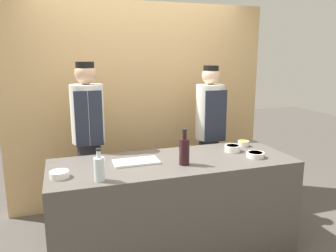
{
  "coord_description": "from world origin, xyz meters",
  "views": [
    {
      "loc": [
        -0.91,
        -2.61,
        1.8
      ],
      "look_at": [
        0.0,
        0.16,
        1.17
      ],
      "focal_mm": 35.0,
      "sensor_mm": 36.0,
      "label": 1
    }
  ],
  "objects_px": {
    "sauce_bowl_white": "(255,154)",
    "bottle_clear": "(99,168)",
    "sauce_bowl_yellow": "(243,143)",
    "chef_left": "(89,140)",
    "cutting_board": "(136,162)",
    "sauce_bowl_orange": "(59,174)",
    "bottle_wine": "(184,151)",
    "chef_right": "(209,133)",
    "sauce_bowl_red": "(232,148)"
  },
  "relations": [
    {
      "from": "cutting_board",
      "to": "bottle_clear",
      "type": "distance_m",
      "value": 0.48
    },
    {
      "from": "sauce_bowl_orange",
      "to": "chef_left",
      "type": "distance_m",
      "value": 0.86
    },
    {
      "from": "bottle_wine",
      "to": "bottle_clear",
      "type": "bearing_deg",
      "value": -168.27
    },
    {
      "from": "sauce_bowl_red",
      "to": "cutting_board",
      "type": "distance_m",
      "value": 0.97
    },
    {
      "from": "sauce_bowl_yellow",
      "to": "bottle_wine",
      "type": "xyz_separation_m",
      "value": [
        -0.78,
        -0.35,
        0.09
      ]
    },
    {
      "from": "sauce_bowl_orange",
      "to": "sauce_bowl_yellow",
      "type": "bearing_deg",
      "value": 10.73
    },
    {
      "from": "sauce_bowl_red",
      "to": "bottle_clear",
      "type": "distance_m",
      "value": 1.36
    },
    {
      "from": "bottle_clear",
      "to": "bottle_wine",
      "type": "height_order",
      "value": "bottle_wine"
    },
    {
      "from": "sauce_bowl_white",
      "to": "bottle_clear",
      "type": "bearing_deg",
      "value": -174.53
    },
    {
      "from": "cutting_board",
      "to": "sauce_bowl_red",
      "type": "bearing_deg",
      "value": 3.09
    },
    {
      "from": "sauce_bowl_red",
      "to": "sauce_bowl_yellow",
      "type": "relative_size",
      "value": 1.35
    },
    {
      "from": "sauce_bowl_red",
      "to": "sauce_bowl_yellow",
      "type": "height_order",
      "value": "sauce_bowl_red"
    },
    {
      "from": "sauce_bowl_white",
      "to": "bottle_clear",
      "type": "height_order",
      "value": "bottle_clear"
    },
    {
      "from": "sauce_bowl_yellow",
      "to": "chef_right",
      "type": "distance_m",
      "value": 0.49
    },
    {
      "from": "sauce_bowl_orange",
      "to": "chef_left",
      "type": "height_order",
      "value": "chef_left"
    },
    {
      "from": "cutting_board",
      "to": "bottle_wine",
      "type": "xyz_separation_m",
      "value": [
        0.38,
        -0.17,
        0.11
      ]
    },
    {
      "from": "sauce_bowl_white",
      "to": "sauce_bowl_orange",
      "type": "distance_m",
      "value": 1.7
    },
    {
      "from": "sauce_bowl_yellow",
      "to": "cutting_board",
      "type": "bearing_deg",
      "value": -171.07
    },
    {
      "from": "sauce_bowl_orange",
      "to": "chef_right",
      "type": "bearing_deg",
      "value": 26.29
    },
    {
      "from": "sauce_bowl_white",
      "to": "sauce_bowl_red",
      "type": "distance_m",
      "value": 0.26
    },
    {
      "from": "sauce_bowl_yellow",
      "to": "sauce_bowl_orange",
      "type": "bearing_deg",
      "value": -169.27
    },
    {
      "from": "bottle_clear",
      "to": "chef_right",
      "type": "height_order",
      "value": "chef_right"
    },
    {
      "from": "chef_right",
      "to": "sauce_bowl_red",
      "type": "bearing_deg",
      "value": -93.45
    },
    {
      "from": "sauce_bowl_white",
      "to": "sauce_bowl_yellow",
      "type": "bearing_deg",
      "value": 75.72
    },
    {
      "from": "bottle_clear",
      "to": "chef_right",
      "type": "xyz_separation_m",
      "value": [
        1.35,
        0.97,
        -0.06
      ]
    },
    {
      "from": "sauce_bowl_orange",
      "to": "bottle_clear",
      "type": "distance_m",
      "value": 0.33
    },
    {
      "from": "cutting_board",
      "to": "sauce_bowl_orange",
      "type": "bearing_deg",
      "value": -166.02
    },
    {
      "from": "sauce_bowl_yellow",
      "to": "cutting_board",
      "type": "xyz_separation_m",
      "value": [
        -1.16,
        -0.18,
        -0.02
      ]
    },
    {
      "from": "sauce_bowl_red",
      "to": "sauce_bowl_yellow",
      "type": "distance_m",
      "value": 0.24
    },
    {
      "from": "sauce_bowl_red",
      "to": "sauce_bowl_orange",
      "type": "height_order",
      "value": "sauce_bowl_red"
    },
    {
      "from": "sauce_bowl_yellow",
      "to": "chef_left",
      "type": "bearing_deg",
      "value": 162.78
    },
    {
      "from": "sauce_bowl_yellow",
      "to": "sauce_bowl_red",
      "type": "bearing_deg",
      "value": -146.56
    },
    {
      "from": "sauce_bowl_yellow",
      "to": "chef_left",
      "type": "xyz_separation_m",
      "value": [
        -1.5,
        0.47,
        0.04
      ]
    },
    {
      "from": "bottle_clear",
      "to": "chef_right",
      "type": "relative_size",
      "value": 0.15
    },
    {
      "from": "sauce_bowl_yellow",
      "to": "bottle_wine",
      "type": "relative_size",
      "value": 0.35
    },
    {
      "from": "sauce_bowl_red",
      "to": "sauce_bowl_orange",
      "type": "relative_size",
      "value": 1.02
    },
    {
      "from": "sauce_bowl_white",
      "to": "chef_right",
      "type": "relative_size",
      "value": 0.09
    },
    {
      "from": "sauce_bowl_white",
      "to": "sauce_bowl_red",
      "type": "bearing_deg",
      "value": 114.08
    },
    {
      "from": "cutting_board",
      "to": "bottle_wine",
      "type": "distance_m",
      "value": 0.43
    },
    {
      "from": "chef_right",
      "to": "bottle_wine",
      "type": "bearing_deg",
      "value": -127.25
    },
    {
      "from": "sauce_bowl_white",
      "to": "sauce_bowl_orange",
      "type": "bearing_deg",
      "value": 179.14
    },
    {
      "from": "chef_left",
      "to": "sauce_bowl_white",
      "type": "bearing_deg",
      "value": -30.52
    },
    {
      "from": "sauce_bowl_red",
      "to": "sauce_bowl_orange",
      "type": "bearing_deg",
      "value": -172.53
    },
    {
      "from": "bottle_wine",
      "to": "chef_right",
      "type": "xyz_separation_m",
      "value": [
        0.62,
        0.82,
        -0.08
      ]
    },
    {
      "from": "sauce_bowl_white",
      "to": "chef_right",
      "type": "distance_m",
      "value": 0.83
    },
    {
      "from": "bottle_wine",
      "to": "sauce_bowl_red",
      "type": "bearing_deg",
      "value": 20.55
    },
    {
      "from": "sauce_bowl_yellow",
      "to": "sauce_bowl_orange",
      "type": "xyz_separation_m",
      "value": [
        -1.79,
        -0.34,
        -0.0
      ]
    },
    {
      "from": "sauce_bowl_white",
      "to": "sauce_bowl_yellow",
      "type": "xyz_separation_m",
      "value": [
        0.09,
        0.37,
        0.0
      ]
    },
    {
      "from": "sauce_bowl_orange",
      "to": "bottle_clear",
      "type": "xyz_separation_m",
      "value": [
        0.28,
        -0.16,
        0.07
      ]
    },
    {
      "from": "chef_right",
      "to": "cutting_board",
      "type": "bearing_deg",
      "value": -147.04
    }
  ]
}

